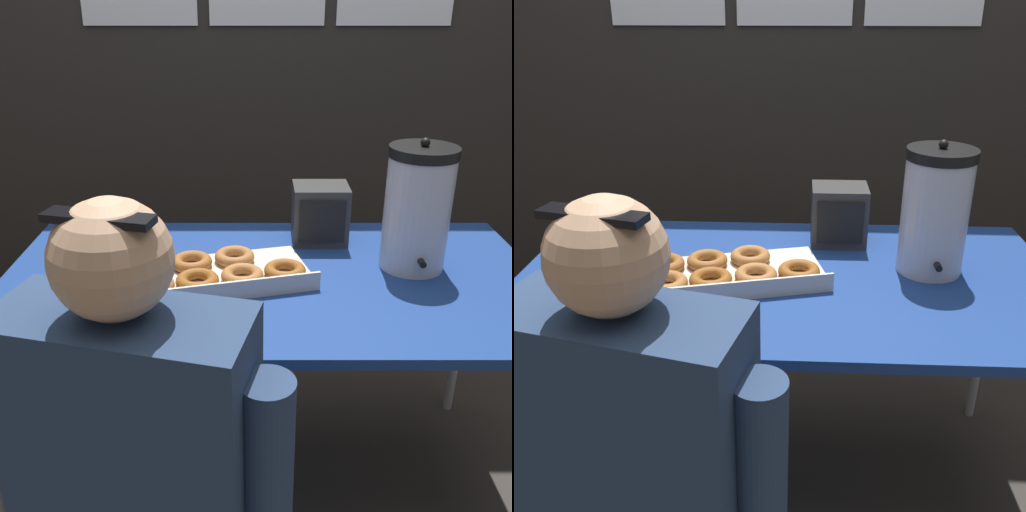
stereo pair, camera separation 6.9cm
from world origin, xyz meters
TOP-DOWN VIEW (x-y plane):
  - ground_plane at (0.00, 0.00)m, footprint 12.00×12.00m
  - back_wall at (0.00, 1.06)m, footprint 6.00×0.11m
  - folding_table at (0.00, 0.00)m, footprint 1.49×0.80m
  - donut_box at (-0.16, -0.03)m, footprint 0.55×0.38m
  - coffee_urn at (0.40, 0.06)m, footprint 0.19×0.21m
  - cell_phone at (-0.59, -0.12)m, footprint 0.14×0.17m
  - space_heater at (0.16, 0.25)m, footprint 0.17×0.14m

SIDE VIEW (x-z plane):
  - ground_plane at x=0.00m, z-range 0.00..0.00m
  - folding_table at x=0.00m, z-range 0.33..1.08m
  - cell_phone at x=-0.59m, z-range 0.75..0.76m
  - donut_box at x=-0.16m, z-range 0.75..0.80m
  - space_heater at x=0.16m, z-range 0.75..0.93m
  - coffee_urn at x=0.40m, z-range 0.74..1.11m
  - back_wall at x=0.00m, z-range 0.00..2.42m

